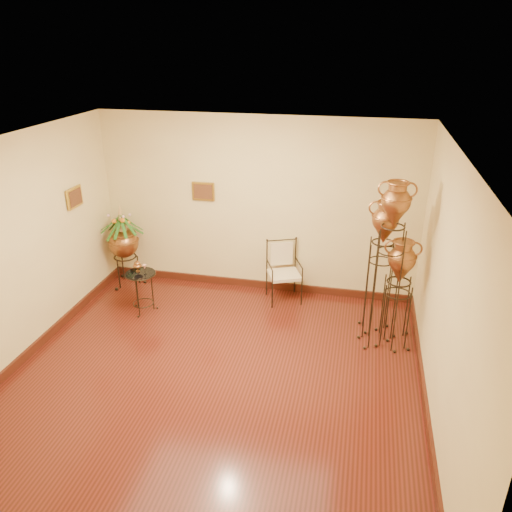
% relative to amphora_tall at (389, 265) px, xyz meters
% --- Properties ---
extents(ground, '(5.00, 5.00, 0.00)m').
position_rel_amphora_tall_xyz_m(ground, '(-1.99, -1.23, -1.17)').
color(ground, '#551914').
rests_on(ground, ground).
extents(room_shell, '(5.02, 5.02, 2.81)m').
position_rel_amphora_tall_xyz_m(room_shell, '(-1.99, -1.22, 0.56)').
color(room_shell, beige).
rests_on(room_shell, ground).
extents(amphora_tall, '(0.53, 0.53, 2.29)m').
position_rel_amphora_tall_xyz_m(amphora_tall, '(0.00, 0.00, 0.00)').
color(amphora_tall, black).
rests_on(amphora_tall, ground).
extents(amphora_mid, '(0.51, 0.51, 1.96)m').
position_rel_amphora_tall_xyz_m(amphora_mid, '(-0.09, 0.25, -0.18)').
color(amphora_mid, black).
rests_on(amphora_mid, ground).
extents(amphora_short, '(0.52, 0.52, 1.51)m').
position_rel_amphora_tall_xyz_m(amphora_short, '(0.16, 0.10, -0.42)').
color(amphora_short, black).
rests_on(amphora_short, ground).
extents(planter_urn, '(0.94, 0.94, 1.42)m').
position_rel_amphora_tall_xyz_m(planter_urn, '(-4.14, 0.92, -0.37)').
color(planter_urn, black).
rests_on(planter_urn, ground).
extents(armchair, '(0.68, 0.67, 0.95)m').
position_rel_amphora_tall_xyz_m(armchair, '(-1.48, 0.92, -0.69)').
color(armchair, black).
rests_on(armchair, ground).
extents(side_table, '(0.51, 0.51, 0.81)m').
position_rel_amphora_tall_xyz_m(side_table, '(-3.49, 0.12, -0.83)').
color(side_table, black).
rests_on(side_table, ground).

